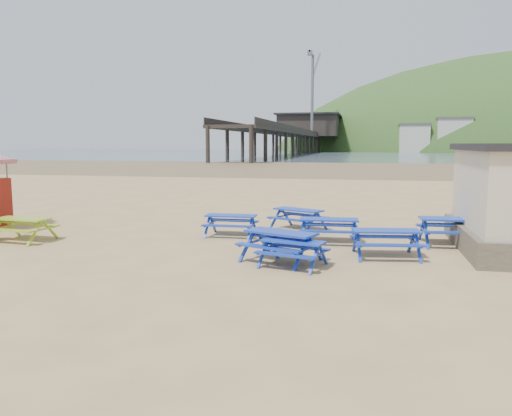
# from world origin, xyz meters

# --- Properties ---
(ground) EXTENTS (400.00, 400.00, 0.00)m
(ground) POSITION_xyz_m (0.00, 0.00, 0.00)
(ground) COLOR tan
(ground) RESTS_ON ground
(wet_sand) EXTENTS (400.00, 400.00, 0.00)m
(wet_sand) POSITION_xyz_m (0.00, 55.00, 0.00)
(wet_sand) COLOR olive
(wet_sand) RESTS_ON ground
(sea) EXTENTS (400.00, 400.00, 0.00)m
(sea) POSITION_xyz_m (0.00, 170.00, 0.01)
(sea) COLOR #485A67
(sea) RESTS_ON ground
(picnic_table_blue_a) EXTENTS (1.75, 1.42, 0.72)m
(picnic_table_blue_a) POSITION_xyz_m (-0.44, 1.62, 0.36)
(picnic_table_blue_a) COLOR #1833B7
(picnic_table_blue_a) RESTS_ON ground
(picnic_table_blue_b) EXTENTS (2.28, 2.13, 0.76)m
(picnic_table_blue_b) POSITION_xyz_m (1.66, 3.32, 0.38)
(picnic_table_blue_b) COLOR #1833B7
(picnic_table_blue_b) RESTS_ON ground
(picnic_table_blue_c) EXTENTS (2.13, 1.76, 0.85)m
(picnic_table_blue_c) POSITION_xyz_m (6.75, 1.53, 0.43)
(picnic_table_blue_c) COLOR #1833B7
(picnic_table_blue_c) RESTS_ON ground
(picnic_table_blue_d) EXTENTS (2.37, 2.16, 0.81)m
(picnic_table_blue_d) POSITION_xyz_m (1.86, -1.72, 0.41)
(picnic_table_blue_d) COLOR #1833B7
(picnic_table_blue_d) RESTS_ON ground
(picnic_table_blue_e) EXTENTS (1.89, 1.66, 0.68)m
(picnic_table_blue_e) POSITION_xyz_m (2.26, -2.22, 0.34)
(picnic_table_blue_e) COLOR #1833B7
(picnic_table_blue_e) RESTS_ON ground
(picnic_table_blue_f) EXTENTS (2.04, 1.74, 0.77)m
(picnic_table_blue_f) POSITION_xyz_m (4.64, -0.61, 0.39)
(picnic_table_blue_f) COLOR #1833B7
(picnic_table_blue_f) RESTS_ON ground
(picnic_table_yellow) EXTENTS (1.90, 1.58, 0.75)m
(picnic_table_yellow) POSITION_xyz_m (-6.81, -0.73, 0.38)
(picnic_table_yellow) COLOR #86AB1D
(picnic_table_yellow) RESTS_ON ground
(pier) EXTENTS (24.00, 220.00, 39.29)m
(pier) POSITION_xyz_m (-17.99, 178.23, 5.46)
(pier) COLOR black
(pier) RESTS_ON ground
(picnic_table_blue_g) EXTENTS (1.93, 1.59, 0.77)m
(picnic_table_blue_g) POSITION_xyz_m (2.94, 1.14, 0.39)
(picnic_table_blue_g) COLOR #1833B7
(picnic_table_blue_g) RESTS_ON ground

